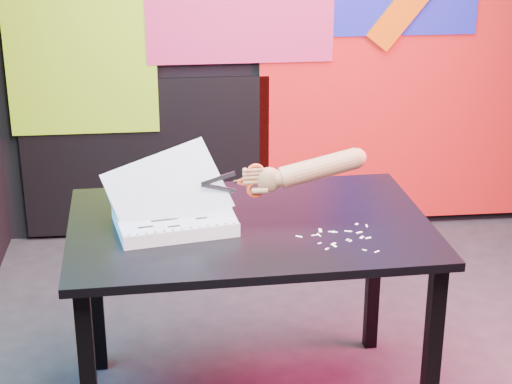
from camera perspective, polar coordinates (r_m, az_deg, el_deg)
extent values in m
cube|color=#252628|center=(3.48, 5.42, -12.24)|extent=(3.00, 3.00, 0.01)
cube|color=red|center=(4.62, 10.23, 7.57)|extent=(1.60, 0.02, 1.60)
cube|color=#85CC17|center=(4.39, -11.68, 10.11)|extent=(0.75, 0.02, 1.00)
cube|color=black|center=(4.55, -7.31, 2.29)|extent=(1.30, 0.02, 0.85)
cube|color=black|center=(3.41, -10.64, -6.26)|extent=(0.05, 0.05, 0.72)
cube|color=black|center=(2.95, 11.61, -11.07)|extent=(0.05, 0.05, 0.72)
cube|color=black|center=(3.53, 7.84, -5.09)|extent=(0.05, 0.05, 0.72)
cube|color=black|center=(2.95, -0.43, -2.32)|extent=(1.27, 0.87, 0.03)
cube|color=silver|center=(2.91, -5.47, -1.93)|extent=(0.43, 0.35, 0.05)
cube|color=white|center=(2.90, -5.48, -1.50)|extent=(0.43, 0.35, 0.00)
cube|color=white|center=(2.90, -5.49, -1.41)|extent=(0.43, 0.33, 0.12)
cube|color=white|center=(2.91, -5.71, -0.87)|extent=(0.44, 0.32, 0.20)
cube|color=white|center=(2.90, -5.94, 0.09)|extent=(0.45, 0.28, 0.29)
cylinder|color=black|center=(2.76, -8.51, -2.87)|extent=(0.01, 0.01, 0.00)
cylinder|color=black|center=(2.76, -7.91, -2.80)|extent=(0.01, 0.01, 0.00)
cylinder|color=black|center=(2.77, -7.32, -2.74)|extent=(0.01, 0.01, 0.00)
cylinder|color=black|center=(2.77, -6.72, -2.67)|extent=(0.01, 0.01, 0.00)
cylinder|color=black|center=(2.78, -6.13, -2.60)|extent=(0.01, 0.01, 0.00)
cylinder|color=black|center=(2.78, -5.54, -2.54)|extent=(0.01, 0.01, 0.00)
cylinder|color=black|center=(2.79, -4.95, -2.47)|extent=(0.01, 0.01, 0.00)
cylinder|color=black|center=(2.79, -4.37, -2.40)|extent=(0.01, 0.01, 0.00)
cylinder|color=black|center=(2.80, -3.78, -2.34)|extent=(0.01, 0.01, 0.00)
cylinder|color=black|center=(2.80, -3.20, -2.27)|extent=(0.01, 0.01, 0.00)
cylinder|color=black|center=(2.81, -2.63, -2.21)|extent=(0.01, 0.01, 0.00)
cylinder|color=black|center=(2.82, -2.05, -2.14)|extent=(0.01, 0.01, 0.00)
cylinder|color=black|center=(2.82, -1.48, -2.07)|extent=(0.01, 0.01, 0.00)
cylinder|color=black|center=(3.00, -9.26, -0.91)|extent=(0.01, 0.01, 0.00)
cylinder|color=black|center=(3.00, -8.70, -0.86)|extent=(0.01, 0.01, 0.00)
cylinder|color=black|center=(3.01, -8.16, -0.80)|extent=(0.01, 0.01, 0.00)
cylinder|color=black|center=(3.01, -7.61, -0.74)|extent=(0.01, 0.01, 0.00)
cylinder|color=black|center=(3.01, -7.06, -0.68)|extent=(0.01, 0.01, 0.00)
cylinder|color=black|center=(3.02, -6.52, -0.62)|extent=(0.01, 0.01, 0.00)
cylinder|color=black|center=(3.02, -5.97, -0.57)|extent=(0.01, 0.01, 0.00)
cylinder|color=black|center=(3.03, -5.43, -0.51)|extent=(0.01, 0.01, 0.00)
cylinder|color=black|center=(3.03, -4.89, -0.45)|extent=(0.01, 0.01, 0.00)
cylinder|color=black|center=(3.04, -4.35, -0.39)|extent=(0.01, 0.01, 0.00)
cylinder|color=black|center=(3.04, -3.82, -0.34)|extent=(0.01, 0.01, 0.00)
cylinder|color=black|center=(3.05, -3.28, -0.28)|extent=(0.01, 0.01, 0.00)
cylinder|color=black|center=(3.06, -2.75, -0.22)|extent=(0.01, 0.01, 0.00)
cube|color=black|center=(2.94, -7.43, -1.30)|extent=(0.07, 0.02, 0.00)
cube|color=black|center=(2.93, -5.21, -1.21)|extent=(0.05, 0.02, 0.00)
cube|color=black|center=(2.86, -6.12, -1.86)|extent=(0.09, 0.03, 0.00)
cube|color=black|center=(2.86, -3.65, -1.75)|extent=(0.04, 0.02, 0.00)
cube|color=black|center=(2.81, -7.39, -2.33)|extent=(0.05, 0.02, 0.00)
cube|color=black|center=(2.99, -4.84, -0.79)|extent=(0.06, 0.02, 0.00)
cube|color=black|center=(2.81, -5.48, -2.28)|extent=(0.04, 0.02, 0.00)
cube|color=#ABABAB|center=(2.89, -2.54, 0.89)|extent=(0.12, 0.01, 0.05)
cube|color=#ABABAB|center=(2.90, -2.53, 0.28)|extent=(0.12, 0.01, 0.05)
cylinder|color=#ABABAB|center=(2.90, -1.39, 0.66)|extent=(0.01, 0.01, 0.01)
cube|color=red|center=(2.91, -0.97, 0.56)|extent=(0.05, 0.01, 0.02)
cube|color=red|center=(2.90, -0.97, 0.81)|extent=(0.05, 0.01, 0.02)
torus|color=red|center=(2.90, -0.03, 1.31)|extent=(0.06, 0.02, 0.06)
torus|color=red|center=(2.93, -0.03, 0.19)|extent=(0.06, 0.02, 0.06)
ellipsoid|color=#AE7644|center=(2.92, 0.85, 0.81)|extent=(0.09, 0.05, 0.09)
cylinder|color=#AE7644|center=(2.92, -0.03, 0.68)|extent=(0.07, 0.02, 0.02)
cylinder|color=#AE7644|center=(2.91, -0.03, 0.98)|extent=(0.06, 0.02, 0.02)
cylinder|color=#AE7644|center=(2.91, -0.03, 1.25)|extent=(0.06, 0.02, 0.02)
cylinder|color=#AE7644|center=(2.90, -0.03, 1.49)|extent=(0.05, 0.02, 0.02)
cylinder|color=#AE7644|center=(2.92, 0.27, 0.09)|extent=(0.06, 0.03, 0.03)
cylinder|color=#AE7644|center=(2.93, 1.68, 0.94)|extent=(0.06, 0.06, 0.06)
cylinder|color=#AE7644|center=(2.95, 4.23, 1.61)|extent=(0.29, 0.10, 0.13)
sphere|color=#AE7644|center=(2.98, 6.73, 2.27)|extent=(0.07, 0.07, 0.07)
cube|color=white|center=(2.86, 4.21, -2.86)|extent=(0.01, 0.03, 0.00)
cube|color=white|center=(2.89, 6.90, -2.69)|extent=(0.02, 0.02, 0.00)
cube|color=white|center=(2.85, 3.93, -2.89)|extent=(0.02, 0.01, 0.00)
cube|color=white|center=(2.85, 7.49, -3.05)|extent=(0.02, 0.01, 0.00)
cube|color=white|center=(2.89, 6.16, -2.61)|extent=(0.03, 0.02, 0.00)
cube|color=white|center=(2.94, 7.39, -2.25)|extent=(0.01, 0.02, 0.00)
cube|color=white|center=(2.88, 5.08, -2.67)|extent=(0.02, 0.02, 0.00)
cube|color=white|center=(2.82, 6.21, -3.21)|extent=(0.01, 0.02, 0.00)
cube|color=white|center=(2.79, 4.27, -3.42)|extent=(0.01, 0.01, 0.00)
cube|color=white|center=(2.89, 4.31, -2.57)|extent=(0.01, 0.03, 0.00)
cube|color=white|center=(2.88, 5.29, -2.66)|extent=(0.02, 0.02, 0.00)
cube|color=white|center=(2.76, 8.06, -3.96)|extent=(0.02, 0.02, 0.00)
cube|color=white|center=(2.95, 6.73, -2.14)|extent=(0.02, 0.02, 0.00)
cube|color=white|center=(2.84, 2.89, -2.98)|extent=(0.02, 0.02, 0.00)
cube|color=white|center=(2.76, 7.25, -3.86)|extent=(0.01, 0.01, 0.00)
cube|color=white|center=(2.76, 4.76, -3.79)|extent=(0.02, 0.02, 0.00)
cube|color=white|center=(2.82, 6.21, -3.22)|extent=(0.02, 0.01, 0.00)
cube|color=white|center=(2.78, 5.26, -3.60)|extent=(0.01, 0.02, 0.00)
cube|color=white|center=(2.85, 7.06, -3.02)|extent=(0.02, 0.02, 0.00)
cube|color=white|center=(2.79, 5.18, -3.46)|extent=(0.02, 0.02, 0.00)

